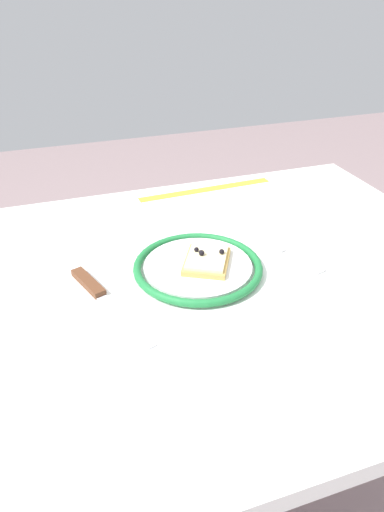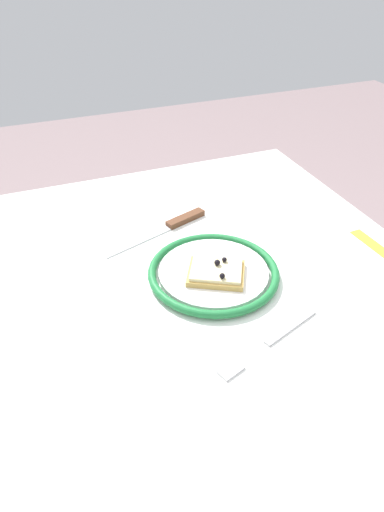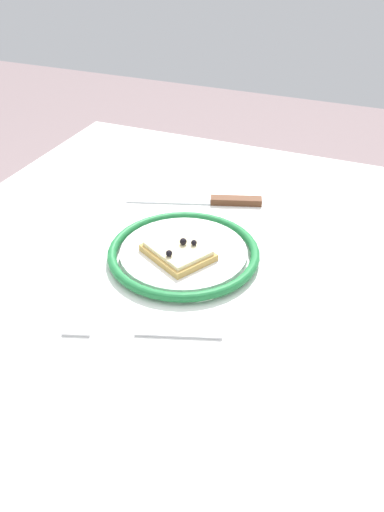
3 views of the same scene
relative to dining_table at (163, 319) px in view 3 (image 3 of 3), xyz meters
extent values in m
cube|color=white|center=(0.00, 0.00, 0.08)|extent=(0.98, 0.80, 0.03)
cylinder|color=#4C4742|center=(0.43, -0.34, -0.28)|extent=(0.05, 0.05, 0.68)
cylinder|color=#4C4742|center=(0.43, 0.34, -0.28)|extent=(0.05, 0.05, 0.68)
cylinder|color=white|center=(0.04, -0.02, 0.10)|extent=(0.19, 0.19, 0.01)
torus|color=#1E7238|center=(0.04, -0.02, 0.10)|extent=(0.23, 0.23, 0.01)
cube|color=tan|center=(0.03, -0.02, 0.11)|extent=(0.11, 0.12, 0.01)
cube|color=beige|center=(0.03, -0.02, 0.12)|extent=(0.10, 0.11, 0.01)
sphere|color=black|center=(0.04, -0.04, 0.13)|extent=(0.01, 0.01, 0.01)
sphere|color=black|center=(0.00, -0.01, 0.13)|extent=(0.01, 0.01, 0.01)
sphere|color=black|center=(0.04, -0.02, 0.13)|extent=(0.01, 0.01, 0.01)
cube|color=silver|center=(0.19, 0.08, 0.09)|extent=(0.07, 0.15, 0.00)
cube|color=#59331E|center=(0.23, -0.04, 0.10)|extent=(0.05, 0.09, 0.01)
cube|color=#B7B7B7|center=(-0.11, -0.08, 0.09)|extent=(0.05, 0.11, 0.00)
cube|color=#B7B7B7|center=(-0.16, 0.04, 0.09)|extent=(0.03, 0.04, 0.00)
camera|label=1|loc=(0.28, 0.63, 0.55)|focal=32.80mm
camera|label=2|loc=(-0.52, 0.24, 0.59)|focal=31.86mm
camera|label=3|loc=(-0.56, -0.28, 0.55)|focal=37.20mm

